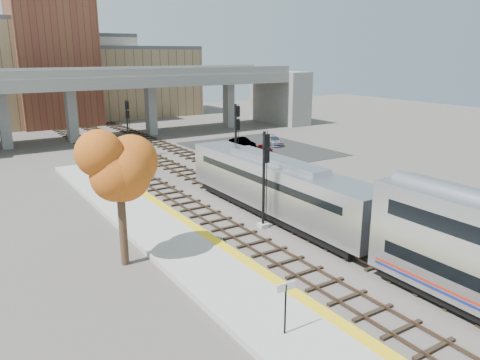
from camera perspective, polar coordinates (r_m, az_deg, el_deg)
ground at (r=28.34m, az=11.60°, el=-8.85°), size 160.00×160.00×0.00m
platform at (r=24.19m, az=-1.15°, el=-12.46°), size 4.50×60.00×0.35m
yellow_strip at (r=25.04m, az=2.63°, el=-10.99°), size 0.70×60.00×0.01m
tracks at (r=38.08m, az=-0.48°, el=-2.09°), size 10.70×95.00×0.25m
overpass at (r=67.68m, az=-12.56°, el=10.13°), size 54.00×12.00×9.50m
buildings_far at (r=87.18m, az=-20.03°, el=12.03°), size 43.00×21.00×20.60m
parking_lot at (r=57.63m, az=2.32°, el=3.82°), size 14.00×18.00×0.04m
locomotive at (r=33.35m, az=4.41°, el=-0.71°), size 3.02×19.05×4.10m
signal_mast_near at (r=30.76m, az=2.97°, el=-0.34°), size 0.60×0.64×6.57m
signal_mast_mid at (r=40.96m, az=-0.47°, el=4.24°), size 0.60×0.64×7.19m
signal_mast_far at (r=53.71m, az=-13.51°, el=5.88°), size 0.60×0.64×6.42m
station_sign at (r=19.34m, az=5.59°, el=-14.06°), size 0.90×0.08×2.27m
tree at (r=25.48m, az=-14.60°, el=1.87°), size 3.60×3.60×7.74m
car_a at (r=53.23m, az=3.08°, el=3.61°), size 2.86×4.20×1.33m
car_b at (r=58.10m, az=0.29°, el=4.57°), size 1.90×3.90×1.23m
car_c at (r=60.01m, az=4.04°, el=4.83°), size 2.44×4.20×1.15m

